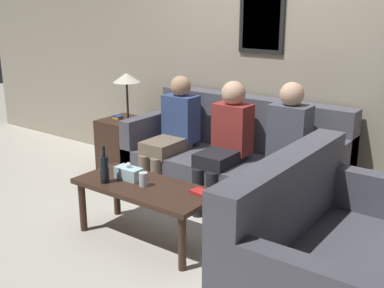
{
  "coord_description": "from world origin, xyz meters",
  "views": [
    {
      "loc": [
        2.29,
        -3.27,
        1.91
      ],
      "look_at": [
        -0.08,
        -0.06,
        0.71
      ],
      "focal_mm": 45.0,
      "sensor_mm": 36.0,
      "label": 1
    }
  ],
  "objects": [
    {
      "name": "drinking_glass",
      "position": [
        -0.15,
        -0.61,
        0.53
      ],
      "size": [
        0.07,
        0.07,
        0.11
      ],
      "color": "silver",
      "rests_on": "coffee_table"
    },
    {
      "name": "teddy_bear",
      "position": [
        0.81,
        -0.48,
        0.13
      ],
      "size": [
        0.2,
        0.2,
        0.31
      ],
      "color": "tan",
      "rests_on": "ground_plane"
    },
    {
      "name": "coffee_table",
      "position": [
        -0.16,
        -0.59,
        0.41
      ],
      "size": [
        1.19,
        0.53,
        0.48
      ],
      "color": "#382319",
      "rests_on": "ground_plane"
    },
    {
      "name": "wine_bottle",
      "position": [
        -0.46,
        -0.74,
        0.6
      ],
      "size": [
        0.07,
        0.07,
        0.31
      ],
      "color": "black",
      "rests_on": "coffee_table"
    },
    {
      "name": "couch_side",
      "position": [
        1.39,
        -0.68,
        0.34
      ],
      "size": [
        0.9,
        1.51,
        0.99
      ],
      "rotation": [
        0.0,
        0.0,
        1.57
      ],
      "color": "#4C4C56",
      "rests_on": "ground_plane"
    },
    {
      "name": "wall_back",
      "position": [
        0.0,
        1.01,
        1.3
      ],
      "size": [
        9.0,
        0.08,
        2.6
      ],
      "color": "#9E937F",
      "rests_on": "ground_plane"
    },
    {
      "name": "side_table_with_lamp",
      "position": [
        -1.38,
        0.45,
        0.36
      ],
      "size": [
        0.48,
        0.48,
        1.15
      ],
      "color": "#382319",
      "rests_on": "ground_plane"
    },
    {
      "name": "person_middle",
      "position": [
        0.01,
        0.35,
        0.66
      ],
      "size": [
        0.34,
        0.61,
        1.19
      ],
      "color": "black",
      "rests_on": "ground_plane"
    },
    {
      "name": "tissue_box",
      "position": [
        -0.35,
        -0.57,
        0.53
      ],
      "size": [
        0.23,
        0.12,
        0.15
      ],
      "color": "silver",
      "rests_on": "coffee_table"
    },
    {
      "name": "couch_main",
      "position": [
        0.0,
        0.54,
        0.34
      ],
      "size": [
        2.1,
        0.9,
        0.99
      ],
      "color": "#4C4C56",
      "rests_on": "ground_plane"
    },
    {
      "name": "book_stack",
      "position": [
        0.3,
        -0.47,
        0.49
      ],
      "size": [
        0.16,
        0.12,
        0.02
      ],
      "color": "red",
      "rests_on": "coffee_table"
    },
    {
      "name": "person_right",
      "position": [
        0.59,
        0.34,
        0.67
      ],
      "size": [
        0.34,
        0.64,
        1.24
      ],
      "color": "black",
      "rests_on": "ground_plane"
    },
    {
      "name": "person_left",
      "position": [
        -0.64,
        0.37,
        0.64
      ],
      "size": [
        0.34,
        0.66,
        1.18
      ],
      "color": "#756651",
      "rests_on": "ground_plane"
    },
    {
      "name": "ground_plane",
      "position": [
        0.0,
        0.0,
        0.0
      ],
      "size": [
        16.0,
        16.0,
        0.0
      ],
      "primitive_type": "plane",
      "color": "beige"
    }
  ]
}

